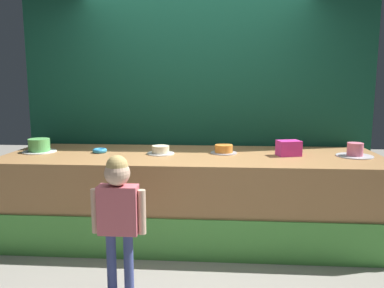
% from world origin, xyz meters
% --- Properties ---
extents(ground_plane, '(12.00, 12.00, 0.00)m').
position_xyz_m(ground_plane, '(0.00, 0.00, 0.00)').
color(ground_plane, gray).
extents(stage_platform, '(3.71, 1.15, 0.85)m').
position_xyz_m(stage_platform, '(0.00, 0.56, 0.42)').
color(stage_platform, '#B27F4C').
rests_on(stage_platform, ground_plane).
extents(curtain_backdrop, '(3.93, 0.08, 3.17)m').
position_xyz_m(curtain_backdrop, '(0.00, 1.23, 1.58)').
color(curtain_backdrop, '#144C38').
rests_on(curtain_backdrop, ground_plane).
extents(child_figure, '(0.40, 0.18, 1.04)m').
position_xyz_m(child_figure, '(-0.46, -0.54, 0.67)').
color(child_figure, '#3F4C8C').
rests_on(child_figure, ground_plane).
extents(pink_box, '(0.25, 0.20, 0.15)m').
position_xyz_m(pink_box, '(0.95, 0.57, 0.92)').
color(pink_box, '#E834A4').
rests_on(pink_box, stage_platform).
extents(donut, '(0.14, 0.14, 0.04)m').
position_xyz_m(donut, '(-0.95, 0.59, 0.87)').
color(donut, '#3399D8').
rests_on(donut, stage_platform).
extents(cake_far_left, '(0.34, 0.34, 0.14)m').
position_xyz_m(cake_far_left, '(-1.58, 0.59, 0.91)').
color(cake_far_left, white).
rests_on(cake_far_left, stage_platform).
extents(cake_center_left, '(0.27, 0.27, 0.08)m').
position_xyz_m(cake_center_left, '(-0.32, 0.57, 0.88)').
color(cake_center_left, white).
rests_on(cake_center_left, stage_platform).
extents(cake_center_right, '(0.27, 0.27, 0.09)m').
position_xyz_m(cake_center_right, '(0.32, 0.65, 0.89)').
color(cake_center_right, silver).
rests_on(cake_center_right, stage_platform).
extents(cake_far_right, '(0.34, 0.34, 0.13)m').
position_xyz_m(cake_far_right, '(1.58, 0.57, 0.90)').
color(cake_far_right, silver).
rests_on(cake_far_right, stage_platform).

